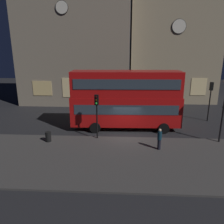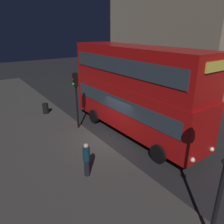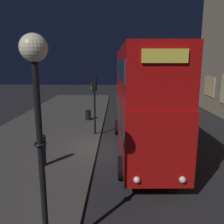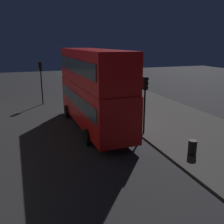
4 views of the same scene
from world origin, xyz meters
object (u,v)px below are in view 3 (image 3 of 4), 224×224
street_lamp (36,90)px  litter_bin (88,115)px  traffic_light_near_kerb (94,94)px  double_decker_bus (142,96)px  pedestrian (43,148)px

street_lamp → litter_bin: 14.68m
traffic_light_near_kerb → litter_bin: size_ratio=4.58×
litter_bin → double_decker_bus: bearing=30.6°
double_decker_bus → litter_bin: (-6.41, -3.79, -2.57)m
traffic_light_near_kerb → litter_bin: (-3.98, -0.94, -2.33)m
street_lamp → pedestrian: size_ratio=3.19×
traffic_light_near_kerb → litter_bin: traffic_light_near_kerb is taller
litter_bin → street_lamp: bearing=2.9°
litter_bin → traffic_light_near_kerb: bearing=13.3°
traffic_light_near_kerb → street_lamp: 10.29m
double_decker_bus → traffic_light_near_kerb: size_ratio=2.76×
traffic_light_near_kerb → double_decker_bus: bearing=58.2°
street_lamp → pedestrian: bearing=-161.7°
traffic_light_near_kerb → pedestrian: bearing=-12.7°
double_decker_bus → street_lamp: size_ratio=1.97×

